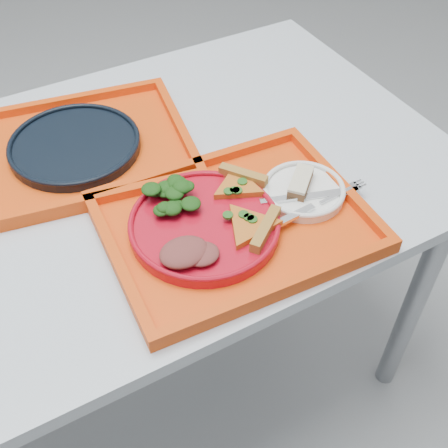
{
  "coord_description": "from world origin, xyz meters",
  "views": [
    {
      "loc": [
        -0.07,
        -0.8,
        1.47
      ],
      "look_at": [
        0.25,
        -0.22,
        0.78
      ],
      "focal_mm": 45.0,
      "sensor_mm": 36.0,
      "label": 1
    }
  ],
  "objects_px": {
    "tray_main": "(235,225)",
    "dessert_bar": "(301,182)",
    "tray_far": "(76,152)",
    "dinner_plate": "(204,226)",
    "navy_plate": "(75,146)"
  },
  "relations": [
    {
      "from": "tray_main",
      "to": "dinner_plate",
      "type": "bearing_deg",
      "value": 172.86
    },
    {
      "from": "dinner_plate",
      "to": "dessert_bar",
      "type": "xyz_separation_m",
      "value": [
        0.2,
        -0.0,
        0.02
      ]
    },
    {
      "from": "navy_plate",
      "to": "dessert_bar",
      "type": "distance_m",
      "value": 0.46
    },
    {
      "from": "tray_far",
      "to": "dinner_plate",
      "type": "distance_m",
      "value": 0.35
    },
    {
      "from": "navy_plate",
      "to": "tray_main",
      "type": "bearing_deg",
      "value": -61.66
    },
    {
      "from": "dessert_bar",
      "to": "navy_plate",
      "type": "bearing_deg",
      "value": 92.65
    },
    {
      "from": "tray_main",
      "to": "tray_far",
      "type": "height_order",
      "value": "same"
    },
    {
      "from": "dessert_bar",
      "to": "dinner_plate",
      "type": "bearing_deg",
      "value": 137.54
    },
    {
      "from": "tray_far",
      "to": "dessert_bar",
      "type": "xyz_separation_m",
      "value": [
        0.32,
        -0.32,
        0.03
      ]
    },
    {
      "from": "tray_far",
      "to": "dinner_plate",
      "type": "bearing_deg",
      "value": -59.39
    },
    {
      "from": "dinner_plate",
      "to": "navy_plate",
      "type": "distance_m",
      "value": 0.35
    },
    {
      "from": "dinner_plate",
      "to": "dessert_bar",
      "type": "bearing_deg",
      "value": -0.13
    },
    {
      "from": "tray_main",
      "to": "tray_far",
      "type": "bearing_deg",
      "value": 121.51
    },
    {
      "from": "tray_main",
      "to": "dessert_bar",
      "type": "height_order",
      "value": "dessert_bar"
    },
    {
      "from": "tray_main",
      "to": "dessert_bar",
      "type": "relative_size",
      "value": 5.68
    }
  ]
}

